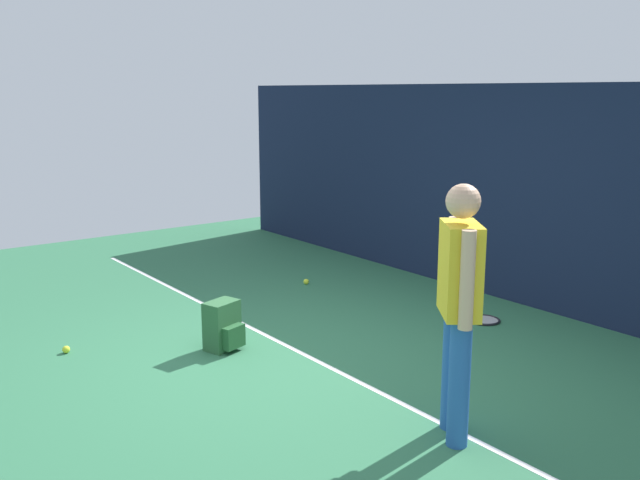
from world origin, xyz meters
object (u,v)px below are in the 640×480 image
backpack (223,326)px  tennis_ball_by_fence (66,349)px  tennis_player (459,297)px  tennis_ball_near_player (306,282)px  tennis_ball_mid_court (215,324)px  tennis_racket (483,319)px

backpack → tennis_ball_by_fence: 1.39m
tennis_player → tennis_ball_by_fence: tennis_player is taller
tennis_ball_near_player → tennis_ball_by_fence: 3.04m
backpack → tennis_ball_mid_court: 0.62m
tennis_ball_near_player → tennis_ball_mid_court: same height
tennis_player → backpack: 2.50m
tennis_ball_by_fence → tennis_ball_mid_court: size_ratio=1.00×
tennis_player → tennis_racket: tennis_player is taller
backpack → tennis_racket: bearing=-36.7°
tennis_ball_near_player → tennis_ball_mid_court: bearing=-66.0°
tennis_ball_by_fence → tennis_ball_mid_court: (0.20, 1.38, 0.00)m
backpack → tennis_ball_near_player: size_ratio=6.67×
backpack → tennis_ball_mid_court: (-0.55, 0.22, -0.18)m
tennis_player → tennis_ball_by_fence: (-3.09, -1.58, -0.93)m
backpack → tennis_ball_by_fence: size_ratio=6.67×
tennis_ball_near_player → tennis_ball_mid_court: size_ratio=1.00×
backpack → tennis_ball_mid_court: backpack is taller
tennis_player → tennis_ball_mid_court: size_ratio=25.76×
backpack → tennis_ball_mid_court: bearing=51.3°
tennis_ball_near_player → tennis_ball_by_fence: bearing=-80.1°
tennis_ball_near_player → tennis_racket: bearing=16.5°
tennis_player → tennis_ball_mid_court: bearing=41.6°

